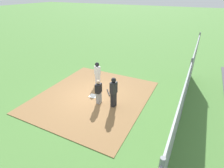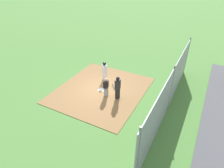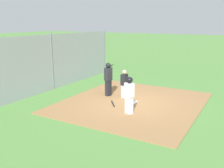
{
  "view_description": "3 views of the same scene",
  "coord_description": "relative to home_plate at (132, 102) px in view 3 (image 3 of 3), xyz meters",
  "views": [
    {
      "loc": [
        -8.02,
        -5.33,
        5.94
      ],
      "look_at": [
        0.33,
        -1.16,
        1.0
      ],
      "focal_mm": 28.83,
      "sensor_mm": 36.0,
      "label": 1
    },
    {
      "loc": [
        -10.96,
        -6.71,
        8.62
      ],
      "look_at": [
        -0.07,
        -0.99,
        0.88
      ],
      "focal_mm": 31.65,
      "sensor_mm": 36.0,
      "label": 2
    },
    {
      "loc": [
        10.83,
        4.99,
        3.91
      ],
      "look_at": [
        0.44,
        -0.92,
        0.93
      ],
      "focal_mm": 40.43,
      "sensor_mm": 36.0,
      "label": 3
    }
  ],
  "objects": [
    {
      "name": "backstop_fence",
      "position": [
        0.0,
        -5.16,
        1.56
      ],
      "size": [
        12.0,
        0.1,
        3.35
      ],
      "color": "#93999E",
      "rests_on": "ground_plane"
    },
    {
      "name": "home_plate",
      "position": [
        0.0,
        0.0,
        0.0
      ],
      "size": [
        0.48,
        0.48,
        0.02
      ],
      "primitive_type": "cube",
      "rotation": [
        0.0,
        0.0,
        0.09
      ],
      "color": "white",
      "rests_on": "dirt_infield"
    },
    {
      "name": "parked_car_dark",
      "position": [
        -6.09,
        -9.58,
        0.57
      ],
      "size": [
        4.4,
        2.33,
        1.28
      ],
      "rotation": [
        0.0,
        0.0,
        3.0
      ],
      "color": "black",
      "rests_on": "parking_lot"
    },
    {
      "name": "umpire",
      "position": [
        -0.38,
        -1.61,
        0.94
      ],
      "size": [
        0.43,
        0.33,
        1.79
      ],
      "rotation": [
        0.0,
        0.0,
        1.36
      ],
      "color": "black",
      "rests_on": "dirt_infield"
    },
    {
      "name": "dirt_infield",
      "position": [
        0.0,
        0.0,
        -0.03
      ],
      "size": [
        7.2,
        6.4,
        0.03
      ],
      "primitive_type": "cube",
      "color": "olive",
      "rests_on": "ground_plane"
    },
    {
      "name": "catcher",
      "position": [
        -0.47,
        -0.71,
        0.74
      ],
      "size": [
        0.38,
        0.26,
        1.47
      ],
      "rotation": [
        0.0,
        0.0,
        1.58
      ],
      "color": "#9E9EA3",
      "rests_on": "dirt_infield"
    },
    {
      "name": "parking_lot",
      "position": [
        0.0,
        -9.93,
        -0.02
      ],
      "size": [
        18.0,
        5.2,
        0.04
      ],
      "primitive_type": "cube",
      "color": "#515156",
      "rests_on": "ground_plane"
    },
    {
      "name": "runner",
      "position": [
        1.49,
        0.53,
        0.92
      ],
      "size": [
        0.38,
        0.45,
        1.63
      ],
      "rotation": [
        0.0,
        0.0,
        2.79
      ],
      "color": "silver",
      "rests_on": "dirt_infield"
    },
    {
      "name": "baseball_bat",
      "position": [
        0.77,
        -0.68,
        0.02
      ],
      "size": [
        0.7,
        0.56,
        0.06
      ],
      "primitive_type": "cylinder",
      "rotation": [
        0.0,
        1.57,
        0.66
      ],
      "color": "black",
      "rests_on": "dirt_infield"
    },
    {
      "name": "ground_plane",
      "position": [
        0.0,
        0.0,
        -0.04
      ],
      "size": [
        140.0,
        140.0,
        0.0
      ],
      "primitive_type": "plane",
      "color": "#51843D"
    }
  ]
}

